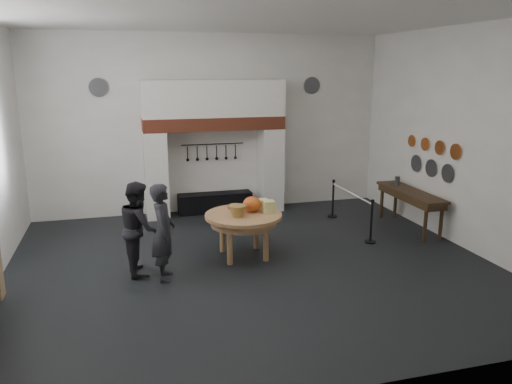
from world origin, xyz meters
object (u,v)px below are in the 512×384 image
object	(u,v)px
visitor_far	(139,228)
side_table	(411,192)
work_table	(243,216)
barrier_post_far	(333,199)
visitor_near	(163,232)
iron_range	(215,203)
barrier_post_near	(371,222)

from	to	relation	value
visitor_far	side_table	distance (m)	6.23
work_table	barrier_post_far	bearing A→B (deg)	36.10
visitor_near	side_table	world-z (taller)	visitor_near
side_table	visitor_far	bearing A→B (deg)	-170.75
iron_range	visitor_near	bearing A→B (deg)	-112.70
iron_range	barrier_post_near	world-z (taller)	barrier_post_near
side_table	barrier_post_near	world-z (taller)	same
barrier_post_near	work_table	bearing A→B (deg)	-178.90
work_table	barrier_post_far	size ratio (longest dim) A/B	1.68
iron_range	visitor_far	world-z (taller)	visitor_far
iron_range	barrier_post_far	distance (m)	3.03
visitor_near	visitor_far	size ratio (longest dim) A/B	1.02
side_table	barrier_post_near	bearing A→B (deg)	-153.50
visitor_far	work_table	bearing A→B (deg)	-86.87
work_table	visitor_far	distance (m)	2.03
visitor_far	barrier_post_near	size ratio (longest dim) A/B	1.89
barrier_post_near	iron_range	bearing A→B (deg)	130.88
visitor_near	barrier_post_near	xyz separation A→B (m)	(4.43, 0.74, -0.42)
side_table	work_table	bearing A→B (deg)	-170.21
visitor_near	barrier_post_near	world-z (taller)	visitor_near
iron_range	work_table	xyz separation A→B (m)	(-0.04, -3.26, 0.59)
iron_range	barrier_post_near	distance (m)	4.24
visitor_near	visitor_far	distance (m)	0.57
visitor_near	side_table	bearing A→B (deg)	-69.51
iron_range	barrier_post_far	size ratio (longest dim) A/B	2.11
visitor_near	visitor_far	bearing A→B (deg)	51.79
visitor_near	visitor_far	xyz separation A→B (m)	(-0.40, 0.40, -0.02)
visitor_near	iron_range	bearing A→B (deg)	-15.91
side_table	barrier_post_far	size ratio (longest dim) A/B	2.44
barrier_post_near	barrier_post_far	size ratio (longest dim) A/B	1.00
work_table	visitor_near	world-z (taller)	visitor_near
visitor_near	barrier_post_near	distance (m)	4.51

